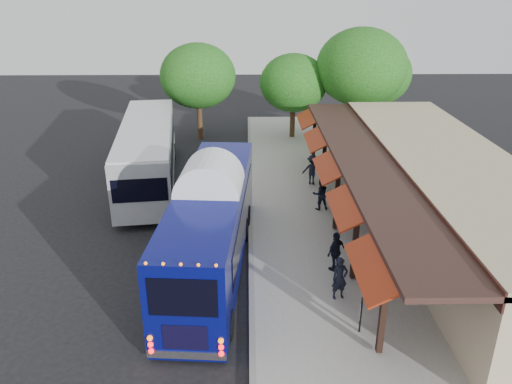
% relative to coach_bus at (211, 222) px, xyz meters
% --- Properties ---
extents(ground, '(90.00, 90.00, 0.00)m').
position_rel_coach_bus_xyz_m(ground, '(1.45, -1.26, -1.92)').
color(ground, black).
rests_on(ground, ground).
extents(sidewalk, '(10.00, 40.00, 0.15)m').
position_rel_coach_bus_xyz_m(sidewalk, '(6.45, 2.74, -1.85)').
color(sidewalk, '#9E9B93').
rests_on(sidewalk, ground).
extents(curb, '(0.20, 40.00, 0.16)m').
position_rel_coach_bus_xyz_m(curb, '(1.50, 2.74, -1.85)').
color(curb, gray).
rests_on(curb, ground).
extents(station_shelter, '(8.15, 20.00, 3.60)m').
position_rel_coach_bus_xyz_m(station_shelter, '(9.83, 2.74, -0.07)').
color(station_shelter, tan).
rests_on(station_shelter, ground).
extents(coach_bus, '(3.17, 11.31, 3.58)m').
position_rel_coach_bus_xyz_m(coach_bus, '(0.00, 0.00, 0.00)').
color(coach_bus, '#080C60').
rests_on(coach_bus, ground).
extents(city_bus, '(4.19, 12.48, 3.29)m').
position_rel_coach_bus_xyz_m(city_bus, '(-4.05, 8.96, -0.10)').
color(city_bus, gray).
rests_on(city_bus, ground).
extents(ped_a, '(0.64, 0.50, 1.56)m').
position_rel_coach_bus_xyz_m(ped_a, '(4.52, -2.43, -0.99)').
color(ped_a, black).
rests_on(ped_a, sidewalk).
extents(ped_b, '(0.87, 0.73, 1.59)m').
position_rel_coach_bus_xyz_m(ped_b, '(4.85, 4.91, -0.98)').
color(ped_b, black).
rests_on(ped_b, sidewalk).
extents(ped_c, '(0.95, 0.91, 1.58)m').
position_rel_coach_bus_xyz_m(ped_c, '(4.69, -0.60, -0.98)').
color(ped_c, black).
rests_on(ped_c, sidewalk).
extents(ped_d, '(1.16, 0.81, 1.64)m').
position_rel_coach_bus_xyz_m(ped_d, '(4.85, 8.16, -0.95)').
color(ped_d, black).
rests_on(ped_d, sidewalk).
extents(sign_board, '(0.16, 0.50, 1.11)m').
position_rel_coach_bus_xyz_m(sign_board, '(4.86, -4.27, -1.02)').
color(sign_board, black).
rests_on(sign_board, sidewalk).
extents(tree_left, '(4.61, 4.61, 5.90)m').
position_rel_coach_bus_xyz_m(tree_left, '(4.53, 17.18, 2.01)').
color(tree_left, '#382314').
rests_on(tree_left, ground).
extents(tree_mid, '(5.99, 5.99, 7.67)m').
position_rel_coach_bus_xyz_m(tree_mid, '(8.91, 16.35, 3.19)').
color(tree_mid, '#382314').
rests_on(tree_mid, ground).
extents(tree_right, '(5.18, 5.18, 6.63)m').
position_rel_coach_bus_xyz_m(tree_right, '(10.10, 17.77, 2.49)').
color(tree_right, '#382314').
rests_on(tree_right, ground).
extents(tree_far, '(5.15, 5.15, 6.59)m').
position_rel_coach_bus_xyz_m(tree_far, '(-1.97, 17.30, 2.47)').
color(tree_far, '#382314').
rests_on(tree_far, ground).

